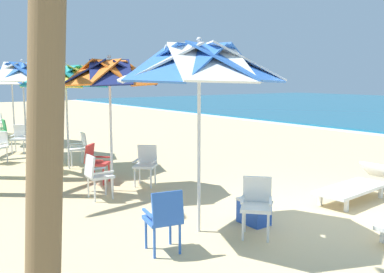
{
  "coord_description": "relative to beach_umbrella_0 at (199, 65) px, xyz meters",
  "views": [
    {
      "loc": [
        4.06,
        -5.87,
        2.29
      ],
      "look_at": [
        -3.5,
        -0.37,
        1.0
      ],
      "focal_mm": 39.23,
      "sensor_mm": 36.0,
      "label": 1
    }
  ],
  "objects": [
    {
      "name": "plastic_chair_8",
      "position": [
        -8.73,
        -0.4,
        -1.99
      ],
      "size": [
        0.62,
        0.61,
        0.87
      ],
      "color": "white",
      "rests_on": "ground"
    },
    {
      "name": "cooler_box",
      "position": [
        0.24,
        0.92,
        -2.28
      ],
      "size": [
        0.5,
        0.34,
        0.4
      ],
      "color": "blue",
      "rests_on": "ground"
    },
    {
      "name": "plastic_chair_6",
      "position": [
        -5.36,
        -0.64,
        -1.99
      ],
      "size": [
        0.63,
        0.63,
        0.87
      ],
      "color": "white",
      "rests_on": "ground"
    },
    {
      "name": "plastic_chair_2",
      "position": [
        -3.72,
        -0.05,
        -1.99
      ],
      "size": [
        0.63,
        0.63,
        0.87
      ],
      "color": "red",
      "rests_on": "ground"
    },
    {
      "name": "sun_lounger_1",
      "position": [
        0.42,
        3.47,
        -2.2
      ],
      "size": [
        0.8,
        2.19,
        0.62
      ],
      "color": "white",
      "rests_on": "ground"
    },
    {
      "name": "plastic_chair_1",
      "position": [
        0.62,
        0.59,
        -1.99
      ],
      "size": [
        0.63,
        0.63,
        0.87
      ],
      "color": "white",
      "rests_on": "ground"
    },
    {
      "name": "beach_umbrella_3",
      "position": [
        -7.78,
        -0.46,
        -0.04
      ],
      "size": [
        2.46,
        2.46,
        2.84
      ],
      "color": "silver",
      "rests_on": "ground"
    },
    {
      "name": "beach_umbrella_4",
      "position": [
        -10.77,
        -0.08,
        -0.14
      ],
      "size": [
        2.34,
        2.34,
        2.75
      ],
      "color": "silver",
      "rests_on": "ground"
    },
    {
      "name": "beach_umbrella_0",
      "position": [
        0.0,
        0.0,
        0.0
      ],
      "size": [
        2.48,
        2.48,
        2.88
      ],
      "color": "silver",
      "rests_on": "ground"
    },
    {
      "name": "beach_umbrella_1",
      "position": [
        -2.91,
        -0.04,
        -0.11
      ],
      "size": [
        1.97,
        1.97,
        2.77
      ],
      "color": "silver",
      "rests_on": "ground"
    },
    {
      "name": "beach_umbrella_2",
      "position": [
        -5.5,
        -0.02,
        -0.17
      ],
      "size": [
        2.23,
        2.23,
        2.71
      ],
      "color": "silver",
      "rests_on": "ground"
    },
    {
      "name": "plastic_chair_5",
      "position": [
        -5.83,
        0.39,
        -1.99
      ],
      "size": [
        0.5,
        0.53,
        0.87
      ],
      "color": "white",
      "rests_on": "ground"
    },
    {
      "name": "plastic_chair_9",
      "position": [
        -10.95,
        -0.5,
        -1.99
      ],
      "size": [
        0.45,
        0.48,
        0.87
      ],
      "color": "#2D8C4C",
      "rests_on": "ground"
    },
    {
      "name": "ground_plane",
      "position": [
        0.8,
        2.2,
        -2.49
      ],
      "size": [
        80.0,
        80.0,
        0.0
      ],
      "primitive_type": "plane",
      "color": "#D3B784"
    },
    {
      "name": "plastic_chair_0",
      "position": [
        0.36,
        -0.84,
        -1.99
      ],
      "size": [
        0.55,
        0.52,
        0.87
      ],
      "color": "blue",
      "rests_on": "ground"
    },
    {
      "name": "plastic_chair_3",
      "position": [
        -2.89,
        0.74,
        -1.99
      ],
      "size": [
        0.63,
        0.63,
        0.87
      ],
      "color": "white",
      "rests_on": "ground"
    },
    {
      "name": "plastic_chair_4",
      "position": [
        -2.52,
        -0.54,
        -1.99
      ],
      "size": [
        0.46,
        0.49,
        0.87
      ],
      "color": "white",
      "rests_on": "ground"
    }
  ]
}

